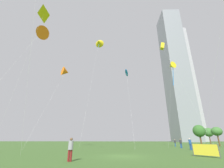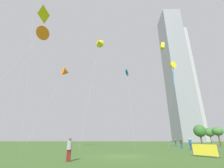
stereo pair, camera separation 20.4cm
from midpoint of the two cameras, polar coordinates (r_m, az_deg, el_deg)
The scene contains 18 objects.
ground at distance 17.24m, azimuth 4.46°, elevation -25.62°, with size 280.00×280.00×0.00m, color #3D6028.
person_standing_0 at distance 42.41m, azimuth 23.03°, elevation -19.68°, with size 0.37×0.37×1.68m.
person_standing_1 at distance 13.55m, azimuth -15.41°, elevation -22.15°, with size 0.39×0.39×1.77m.
person_standing_2 at distance 29.96m, azimuth 27.72°, elevation -19.18°, with size 0.41×0.41×1.85m.
person_standing_3 at distance 35.42m, azimuth 24.85°, elevation -19.51°, with size 0.39×0.39×1.77m.
kite_flying_0 at distance 33.87m, azimuth -24.33°, elevation 22.66°, with size 6.23×3.04×24.54m.
kite_flying_1 at distance 39.95m, azimuth 18.73°, elevation 13.44°, with size 6.90×2.66×24.22m.
kite_flying_2 at distance 42.69m, azimuth -16.95°, elevation 4.40°, with size 3.07×11.44×20.07m.
kite_flying_5 at distance 37.92m, azimuth -25.30°, elevation 16.98°, with size 4.03×13.50×25.13m.
kite_flying_6 at distance 52.63m, azimuth -4.74°, elevation 15.40°, with size 3.02×12.32×33.76m.
kite_flying_7 at distance 44.66m, azimuth 5.78°, elevation 4.25°, with size 1.38×11.16×20.92m.
kite_flying_8 at distance 33.19m, azimuth 21.85°, elevation 6.38°, with size 2.07×6.39×16.53m.
park_tree_0 at distance 42.17m, azimuth 30.38°, elevation -15.10°, with size 2.71×2.71×4.89m.
park_tree_1 at distance 50.25m, azimuth 35.17°, elevation -14.47°, with size 2.67×2.67×4.81m.
park_tree_2 at distance 58.94m, azimuth 33.05°, elevation -15.07°, with size 2.78×2.78×5.16m.
distant_highrise_0 at distance 148.58m, azimuth 24.54°, elevation 1.66°, with size 22.13×14.07×105.01m, color #A8A8AD.
distant_highrise_1 at distance 134.24m, azimuth 23.21°, elevation 4.81°, with size 14.78×19.95×109.62m, color gray.
event_banner at distance 18.64m, azimuth 31.92°, elevation -20.43°, with size 1.59×2.08×1.23m.
Camera 2 is at (0.32, -17.16, 1.62)m, focal length 24.16 mm.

